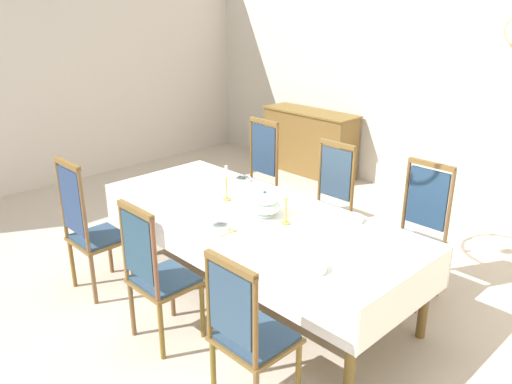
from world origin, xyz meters
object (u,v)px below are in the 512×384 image
(chair_north_c, at_px, (417,231))
(bowl_far_left, at_px, (352,218))
(chair_south_b, at_px, (156,273))
(bowl_far_right, at_px, (312,267))
(dining_table, at_px, (255,219))
(candlestick_west, at_px, (226,187))
(chair_south_c, at_px, (248,332))
(chair_north_a, at_px, (256,176))
(bowl_near_right, at_px, (242,179))
(spoon_primary, at_px, (232,231))
(chair_north_b, at_px, (327,201))
(soup_tureen, at_px, (265,204))
(spoon_secondary, at_px, (237,177))
(sideboard, at_px, (309,142))
(bowl_near_left, at_px, (220,226))
(chair_south_a, at_px, (90,228))
(candlestick_east, at_px, (286,209))

(chair_north_c, relative_size, bowl_far_left, 5.99)
(chair_south_b, bearing_deg, bowl_far_right, 29.70)
(dining_table, relative_size, candlestick_west, 9.07)
(chair_south_c, height_order, bowl_far_right, chair_south_c)
(chair_north_a, relative_size, bowl_far_right, 6.31)
(chair_south_c, relative_size, bowl_far_left, 5.54)
(chair_south_c, xyz_separation_m, bowl_near_right, (-1.55, 1.39, 0.22))
(chair_south_c, distance_m, spoon_primary, 0.97)
(chair_north_b, xyz_separation_m, chair_south_c, (0.94, -1.92, -0.02))
(soup_tureen, distance_m, candlestick_west, 0.46)
(dining_table, relative_size, soup_tureen, 10.93)
(candlestick_west, xyz_separation_m, spoon_secondary, (-0.38, 0.46, -0.12))
(sideboard, bearing_deg, bowl_near_left, 119.92)
(chair_south_a, height_order, soup_tureen, chair_south_a)
(chair_north_a, distance_m, candlestick_east, 1.66)
(bowl_near_left, bearing_deg, candlestick_west, 134.35)
(soup_tureen, bearing_deg, chair_south_c, -49.42)
(soup_tureen, xyz_separation_m, candlestick_east, (0.23, 0.00, 0.02))
(bowl_far_left, relative_size, sideboard, 0.13)
(chair_south_c, relative_size, bowl_near_left, 7.17)
(soup_tureen, distance_m, bowl_far_left, 0.69)
(soup_tureen, distance_m, bowl_far_right, 0.94)
(chair_south_a, distance_m, chair_south_b, 0.97)
(chair_south_b, distance_m, spoon_primary, 0.62)
(spoon_primary, height_order, spoon_secondary, same)
(chair_north_c, distance_m, sideboard, 3.34)
(soup_tureen, relative_size, spoon_primary, 1.46)
(chair_north_a, distance_m, spoon_primary, 1.79)
(chair_north_a, bearing_deg, candlestick_west, 123.28)
(chair_north_a, relative_size, bowl_near_left, 8.05)
(chair_north_c, bearing_deg, spoon_secondary, 16.72)
(chair_north_c, bearing_deg, soup_tureen, 49.58)
(chair_north_c, bearing_deg, chair_south_c, 90.00)
(chair_south_b, xyz_separation_m, bowl_near_right, (-0.61, 1.40, 0.21))
(chair_north_a, xyz_separation_m, chair_north_b, (0.97, -0.00, -0.02))
(bowl_near_right, xyz_separation_m, sideboard, (-1.19, 2.41, -0.32))
(dining_table, distance_m, spoon_primary, 0.44)
(chair_north_a, xyz_separation_m, bowl_far_right, (1.93, -1.38, 0.19))
(dining_table, distance_m, chair_north_b, 0.97)
(dining_table, height_order, bowl_near_right, bowl_near_right)
(spoon_primary, bearing_deg, chair_south_a, -154.56)
(chair_north_b, bearing_deg, chair_south_a, 63.23)
(chair_south_c, distance_m, sideboard, 4.69)
(bowl_near_left, bearing_deg, spoon_secondary, 131.96)
(candlestick_east, distance_m, sideboard, 3.60)
(bowl_near_right, height_order, spoon_primary, bowl_near_right)
(candlestick_west, xyz_separation_m, sideboard, (-1.47, 2.85, -0.42))
(chair_south_a, bearing_deg, soup_tureen, 41.45)
(soup_tureen, bearing_deg, bowl_near_right, 149.26)
(dining_table, distance_m, chair_south_c, 1.34)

